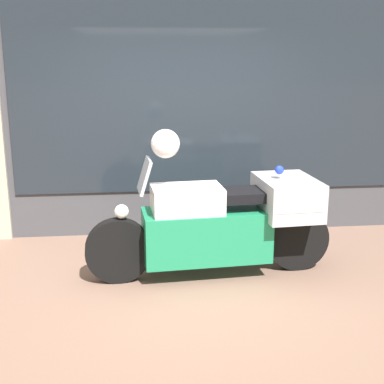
% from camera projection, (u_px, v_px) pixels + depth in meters
% --- Properties ---
extents(ground_plane, '(60.00, 60.00, 0.00)m').
position_uv_depth(ground_plane, '(192.00, 294.00, 5.04)').
color(ground_plane, '#7A5B4C').
extents(shop_building, '(5.88, 0.55, 4.00)m').
position_uv_depth(shop_building, '(141.00, 69.00, 6.41)').
color(shop_building, '#424247').
rests_on(shop_building, ground).
extents(window_display, '(4.52, 0.30, 1.96)m').
position_uv_depth(window_display, '(205.00, 191.00, 6.91)').
color(window_display, slate).
rests_on(window_display, ground).
extents(paramedic_motorcycle, '(2.50, 0.81, 1.23)m').
position_uv_depth(paramedic_motorcycle, '(227.00, 220.00, 5.36)').
color(paramedic_motorcycle, black).
rests_on(paramedic_motorcycle, ground).
extents(white_helmet, '(0.28, 0.28, 0.28)m').
position_uv_depth(white_helmet, '(165.00, 144.00, 5.06)').
color(white_helmet, white).
rests_on(white_helmet, paramedic_motorcycle).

